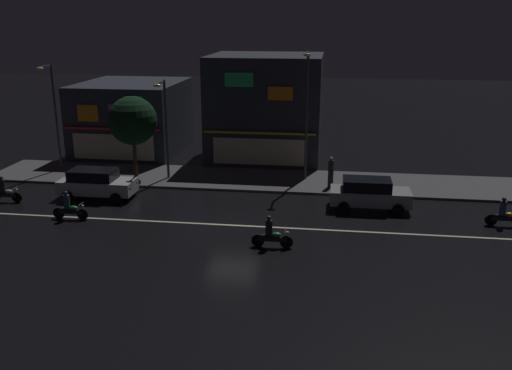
{
  "coord_description": "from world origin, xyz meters",
  "views": [
    {
      "loc": [
        4.8,
        -25.76,
        10.1
      ],
      "look_at": [
        0.78,
        3.23,
        1.18
      ],
      "focal_mm": 39.09,
      "sensor_mm": 36.0,
      "label": 1
    }
  ],
  "objects_px": {
    "traffic_cone": "(336,197)",
    "motorcycle_lead": "(271,234)",
    "streetlamp_mid": "(165,121)",
    "motorcycle_following": "(5,191)",
    "streetlamp_west": "(54,109)",
    "motorcycle_trailing_far": "(69,207)",
    "motorcycle_opposite_lane": "(504,214)",
    "pedestrian_on_sidewalk": "(331,173)",
    "parked_car_trailing": "(369,193)",
    "streetlamp_east": "(307,106)",
    "parked_car_near_kerb": "(96,183)"
  },
  "relations": [
    {
      "from": "pedestrian_on_sidewalk",
      "to": "streetlamp_mid",
      "type": "bearing_deg",
      "value": -142.2
    },
    {
      "from": "motorcycle_following",
      "to": "traffic_cone",
      "type": "relative_size",
      "value": 3.45
    },
    {
      "from": "parked_car_trailing",
      "to": "motorcycle_trailing_far",
      "type": "xyz_separation_m",
      "value": [
        -15.41,
        -3.82,
        -0.24
      ]
    },
    {
      "from": "parked_car_trailing",
      "to": "motorcycle_opposite_lane",
      "type": "bearing_deg",
      "value": 164.66
    },
    {
      "from": "motorcycle_opposite_lane",
      "to": "motorcycle_trailing_far",
      "type": "distance_m",
      "value": 22.03
    },
    {
      "from": "streetlamp_west",
      "to": "motorcycle_opposite_lane",
      "type": "relative_size",
      "value": 3.69
    },
    {
      "from": "motorcycle_lead",
      "to": "streetlamp_east",
      "type": "bearing_deg",
      "value": -96.19
    },
    {
      "from": "streetlamp_west",
      "to": "motorcycle_following",
      "type": "height_order",
      "value": "streetlamp_west"
    },
    {
      "from": "streetlamp_west",
      "to": "motorcycle_trailing_far",
      "type": "height_order",
      "value": "streetlamp_west"
    },
    {
      "from": "streetlamp_east",
      "to": "motorcycle_trailing_far",
      "type": "xyz_separation_m",
      "value": [
        -11.68,
        -8.52,
        -4.16
      ]
    },
    {
      "from": "streetlamp_mid",
      "to": "motorcycle_trailing_far",
      "type": "distance_m",
      "value": 8.71
    },
    {
      "from": "pedestrian_on_sidewalk",
      "to": "motorcycle_following",
      "type": "bearing_deg",
      "value": -124.58
    },
    {
      "from": "streetlamp_west",
      "to": "pedestrian_on_sidewalk",
      "type": "distance_m",
      "value": 18.45
    },
    {
      "from": "streetlamp_mid",
      "to": "pedestrian_on_sidewalk",
      "type": "bearing_deg",
      "value": -2.4
    },
    {
      "from": "streetlamp_west",
      "to": "motorcycle_lead",
      "type": "bearing_deg",
      "value": -34.69
    },
    {
      "from": "streetlamp_west",
      "to": "motorcycle_opposite_lane",
      "type": "height_order",
      "value": "streetlamp_west"
    },
    {
      "from": "streetlamp_west",
      "to": "motorcycle_lead",
      "type": "height_order",
      "value": "streetlamp_west"
    },
    {
      "from": "pedestrian_on_sidewalk",
      "to": "motorcycle_following",
      "type": "relative_size",
      "value": 0.99
    },
    {
      "from": "parked_car_near_kerb",
      "to": "motorcycle_opposite_lane",
      "type": "distance_m",
      "value": 22.06
    },
    {
      "from": "streetlamp_west",
      "to": "parked_car_trailing",
      "type": "bearing_deg",
      "value": -13.15
    },
    {
      "from": "parked_car_near_kerb",
      "to": "motorcycle_following",
      "type": "relative_size",
      "value": 2.26
    },
    {
      "from": "parked_car_near_kerb",
      "to": "traffic_cone",
      "type": "height_order",
      "value": "parked_car_near_kerb"
    },
    {
      "from": "motorcycle_lead",
      "to": "motorcycle_trailing_far",
      "type": "distance_m",
      "value": 10.95
    },
    {
      "from": "pedestrian_on_sidewalk",
      "to": "parked_car_trailing",
      "type": "bearing_deg",
      "value": -16.94
    },
    {
      "from": "motorcycle_opposite_lane",
      "to": "motorcycle_trailing_far",
      "type": "relative_size",
      "value": 1.0
    },
    {
      "from": "streetlamp_west",
      "to": "parked_car_near_kerb",
      "type": "height_order",
      "value": "streetlamp_west"
    },
    {
      "from": "streetlamp_mid",
      "to": "motorcycle_following",
      "type": "bearing_deg",
      "value": -145.6
    },
    {
      "from": "streetlamp_east",
      "to": "parked_car_trailing",
      "type": "relative_size",
      "value": 1.86
    },
    {
      "from": "pedestrian_on_sidewalk",
      "to": "motorcycle_trailing_far",
      "type": "xyz_separation_m",
      "value": [
        -13.3,
        -7.08,
        -0.39
      ]
    },
    {
      "from": "streetlamp_mid",
      "to": "motorcycle_following",
      "type": "xyz_separation_m",
      "value": [
        -7.85,
        -5.38,
        -3.23
      ]
    },
    {
      "from": "parked_car_trailing",
      "to": "motorcycle_following",
      "type": "distance_m",
      "value": 20.36
    },
    {
      "from": "parked_car_near_kerb",
      "to": "streetlamp_east",
      "type": "bearing_deg",
      "value": -157.37
    },
    {
      "from": "streetlamp_mid",
      "to": "parked_car_trailing",
      "type": "bearing_deg",
      "value": -16.57
    },
    {
      "from": "parked_car_near_kerb",
      "to": "parked_car_trailing",
      "type": "height_order",
      "value": "same"
    },
    {
      "from": "streetlamp_west",
      "to": "motorcycle_trailing_far",
      "type": "bearing_deg",
      "value": -60.66
    },
    {
      "from": "motorcycle_opposite_lane",
      "to": "pedestrian_on_sidewalk",
      "type": "bearing_deg",
      "value": 148.38
    },
    {
      "from": "motorcycle_following",
      "to": "motorcycle_trailing_far",
      "type": "bearing_deg",
      "value": -19.48
    },
    {
      "from": "parked_car_near_kerb",
      "to": "motorcycle_opposite_lane",
      "type": "xyz_separation_m",
      "value": [
        22.0,
        -1.6,
        -0.24
      ]
    },
    {
      "from": "parked_car_trailing",
      "to": "traffic_cone",
      "type": "xyz_separation_m",
      "value": [
        -1.75,
        0.95,
        -0.59
      ]
    },
    {
      "from": "pedestrian_on_sidewalk",
      "to": "parked_car_near_kerb",
      "type": "relative_size",
      "value": 0.44
    },
    {
      "from": "parked_car_trailing",
      "to": "traffic_cone",
      "type": "bearing_deg",
      "value": -28.44
    },
    {
      "from": "motorcycle_lead",
      "to": "motorcycle_trailing_far",
      "type": "relative_size",
      "value": 1.0
    },
    {
      "from": "motorcycle_lead",
      "to": "motorcycle_trailing_far",
      "type": "bearing_deg",
      "value": -12.75
    },
    {
      "from": "streetlamp_east",
      "to": "traffic_cone",
      "type": "distance_m",
      "value": 6.2
    },
    {
      "from": "traffic_cone",
      "to": "motorcycle_lead",
      "type": "bearing_deg",
      "value": -112.78
    },
    {
      "from": "motorcycle_lead",
      "to": "traffic_cone",
      "type": "distance_m",
      "value": 7.58
    },
    {
      "from": "parked_car_near_kerb",
      "to": "motorcycle_following",
      "type": "bearing_deg",
      "value": 17.14
    },
    {
      "from": "parked_car_trailing",
      "to": "pedestrian_on_sidewalk",
      "type": "bearing_deg",
      "value": -57.14
    },
    {
      "from": "motorcycle_trailing_far",
      "to": "streetlamp_west",
      "type": "bearing_deg",
      "value": -66.47
    },
    {
      "from": "pedestrian_on_sidewalk",
      "to": "parked_car_near_kerb",
      "type": "height_order",
      "value": "pedestrian_on_sidewalk"
    }
  ]
}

